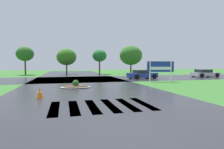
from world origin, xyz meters
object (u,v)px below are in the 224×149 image
(estate_billboard, at_px, (160,68))
(car_white_sedan, at_px, (205,73))
(car_silver_hatch, at_px, (142,74))
(traffic_cone, at_px, (40,93))
(median_island, at_px, (76,86))

(estate_billboard, distance_m, car_white_sedan, 12.15)
(car_silver_hatch, xyz_separation_m, traffic_cone, (-12.21, -12.45, -0.27))
(car_white_sedan, bearing_deg, car_silver_hatch, -176.81)
(median_island, bearing_deg, estate_billboard, 17.94)
(median_island, relative_size, car_white_sedan, 0.63)
(car_silver_hatch, height_order, traffic_cone, car_silver_hatch)
(median_island, relative_size, traffic_cone, 3.98)
(traffic_cone, bearing_deg, estate_billboard, 31.64)
(traffic_cone, bearing_deg, car_white_sedan, 29.36)
(car_white_sedan, bearing_deg, traffic_cone, -150.74)
(median_island, height_order, traffic_cone, median_island)
(estate_billboard, distance_m, traffic_cone, 14.66)
(car_silver_hatch, relative_size, traffic_cone, 6.52)
(car_white_sedan, bearing_deg, median_island, -157.51)
(car_silver_hatch, bearing_deg, estate_billboard, -94.68)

